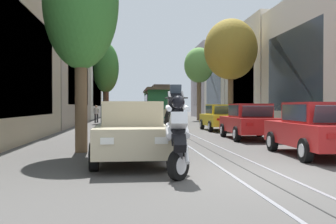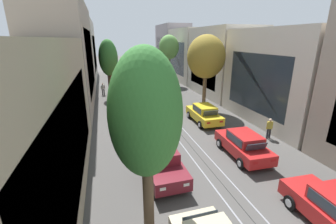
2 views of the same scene
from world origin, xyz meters
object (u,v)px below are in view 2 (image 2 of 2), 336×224
Objects in this scene: parked_car_red_fifth_left at (129,93)px; pedestrian_on_right_pavement at (269,127)px; parked_car_red_second_right at (243,144)px; parked_car_yellow_mid_right at (204,114)px; cable_car_trolley at (147,82)px; parked_car_green_far_left at (120,78)px; street_tree_kerb_right_mid at (169,48)px; parked_car_yellow_fourth_left at (135,105)px; pedestrian_on_left_pavement at (103,88)px; street_tree_kerb_left_second at (108,59)px; street_tree_kerb_right_second at (206,57)px; parked_car_blue_mid_left at (143,125)px; street_tree_kerb_left_near at (146,117)px; parked_car_brown_sixth_left at (124,84)px; parked_car_maroon_second_left at (162,162)px.

pedestrian_on_right_pavement is at bearing -58.47° from parked_car_red_fifth_left.
parked_car_red_second_right is 2.82× the size of pedestrian_on_right_pavement.
cable_car_trolley reaches higher than parked_car_yellow_mid_right.
street_tree_kerb_right_mid is at bearing -27.93° from parked_car_green_far_left.
parked_car_yellow_fourth_left reaches higher than pedestrian_on_right_pavement.
street_tree_kerb_left_second is at bearing -54.49° from pedestrian_on_left_pavement.
street_tree_kerb_right_second is (9.03, -8.32, 0.66)m from street_tree_kerb_left_second.
pedestrian_on_right_pavement is (1.72, -7.86, -4.51)m from street_tree_kerb_right_second.
street_tree_kerb_right_second is at bearing 32.82° from parked_car_blue_mid_left.
cable_car_trolley is 5.82× the size of pedestrian_on_left_pavement.
parked_car_green_far_left is at bearing 101.03° from parked_car_red_second_right.
street_tree_kerb_right_mid is (8.84, 28.42, 0.99)m from street_tree_kerb_left_near.
street_tree_kerb_right_mid is at bearing 84.13° from parked_car_yellow_mid_right.
parked_car_brown_sixth_left is 1.00× the size of parked_car_green_far_left.
parked_car_yellow_fourth_left is at bearing 88.06° from parked_car_blue_mid_left.
parked_car_green_far_left and parked_car_yellow_mid_right have the same top height.
parked_car_red_second_right is at bearing -71.65° from parked_car_red_fifth_left.
cable_car_trolley reaches higher than parked_car_red_fifth_left.
street_tree_kerb_left_second is at bearing -179.59° from cable_car_trolley.
parked_car_maroon_second_left is at bearing -90.59° from parked_car_yellow_fourth_left.
parked_car_maroon_second_left is 16.63m from parked_car_red_fifth_left.
street_tree_kerb_left_near reaches higher than parked_car_yellow_mid_right.
street_tree_kerb_right_second reaches higher than parked_car_brown_sixth_left.
pedestrian_on_left_pavement is at bearing 123.74° from pedestrian_on_right_pavement.
street_tree_kerb_right_second is at bearing 80.24° from parked_car_red_second_right.
parked_car_brown_sixth_left is at bearing -164.84° from street_tree_kerb_right_mid.
parked_car_blue_mid_left is at bearing -111.52° from street_tree_kerb_right_mid.
street_tree_kerb_right_second reaches higher than parked_car_green_far_left.
pedestrian_on_right_pavement is at bearing -71.34° from parked_car_green_far_left.
parked_car_yellow_mid_right is (5.46, -9.67, 0.00)m from parked_car_red_fifth_left.
parked_car_maroon_second_left is at bearing -128.71° from parked_car_yellow_mid_right.
parked_car_brown_sixth_left is 2.80× the size of pedestrian_on_left_pavement.
parked_car_maroon_second_left is 8.92m from parked_car_yellow_mid_right.
parked_car_blue_mid_left is at bearing -90.96° from parked_car_red_fifth_left.
parked_car_maroon_second_left is at bearing -84.00° from street_tree_kerb_left_second.
pedestrian_on_left_pavement is at bearing 101.26° from parked_car_blue_mid_left.
pedestrian_on_left_pavement is at bearing 135.99° from street_tree_kerb_right_second.
parked_car_green_far_left is at bearing 111.26° from street_tree_kerb_right_second.
cable_car_trolley is at bearing 79.40° from street_tree_kerb_left_near.
street_tree_kerb_right_second is (1.67, 9.68, 4.59)m from parked_car_red_second_right.
street_tree_kerb_right_mid is (2.00, 24.02, 4.91)m from parked_car_red_second_right.
street_tree_kerb_right_mid is 4.89× the size of pedestrian_on_left_pavement.
parked_car_green_far_left is at bearing 71.71° from pedestrian_on_left_pavement.
street_tree_kerb_left_second is at bearing 105.62° from parked_car_yellow_fourth_left.
parked_car_red_fifth_left and parked_car_red_second_right have the same top height.
street_tree_kerb_left_near is (-6.84, -4.40, 3.92)m from parked_car_red_second_right.
parked_car_maroon_second_left is at bearing -172.89° from parked_car_red_second_right.
street_tree_kerb_left_second is 0.77× the size of cable_car_trolley.
parked_car_brown_sixth_left reaches higher than pedestrian_on_right_pavement.
pedestrian_on_right_pavement is (11.69, -17.50, -0.00)m from pedestrian_on_left_pavement.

